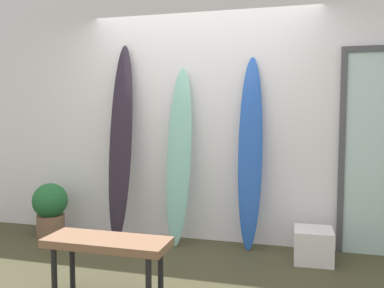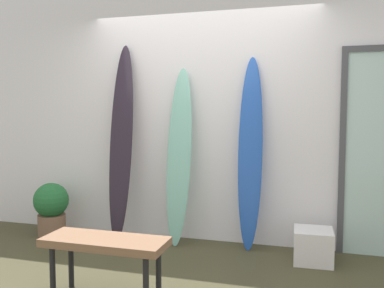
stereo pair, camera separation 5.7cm
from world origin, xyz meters
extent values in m
cube|color=#3E3B24|center=(0.00, 0.00, -0.02)|extent=(8.00, 8.00, 0.04)
cube|color=white|center=(0.00, 1.30, 1.40)|extent=(7.20, 0.20, 2.80)
ellipsoid|color=#271E2A|center=(-0.87, 0.98, 1.09)|extent=(0.28, 0.39, 2.18)
cone|color=black|center=(-0.87, 0.88, 0.19)|extent=(0.07, 0.08, 0.11)
ellipsoid|color=#7EBFAF|center=(-0.20, 1.01, 0.95)|extent=(0.29, 0.33, 1.90)
cone|color=black|center=(-0.20, 0.93, 0.17)|extent=(0.07, 0.08, 0.11)
ellipsoid|color=blue|center=(0.56, 1.05, 1.00)|extent=(0.25, 0.27, 2.00)
cone|color=black|center=(0.56, 1.01, 0.18)|extent=(0.07, 0.08, 0.11)
cube|color=silver|center=(1.20, 0.82, 0.16)|extent=(0.37, 0.37, 0.32)
cube|color=#47474C|center=(1.46, 1.18, 1.00)|extent=(0.06, 0.06, 2.01)
cylinder|color=#815D47|center=(-1.70, 0.86, 0.12)|extent=(0.31, 0.31, 0.24)
sphere|color=#256835|center=(-1.70, 0.86, 0.41)|extent=(0.40, 0.40, 0.40)
cube|color=brown|center=(-0.32, -0.44, 0.45)|extent=(0.96, 0.36, 0.06)
cylinder|color=black|center=(-0.70, -0.56, 0.21)|extent=(0.04, 0.04, 0.42)
cylinder|color=black|center=(0.06, -0.56, 0.21)|extent=(0.04, 0.04, 0.42)
cylinder|color=black|center=(-0.70, -0.31, 0.21)|extent=(0.04, 0.04, 0.42)
cylinder|color=black|center=(0.06, -0.31, 0.21)|extent=(0.04, 0.04, 0.42)
camera|label=1|loc=(1.12, -3.24, 1.45)|focal=39.06mm
camera|label=2|loc=(1.18, -3.22, 1.45)|focal=39.06mm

